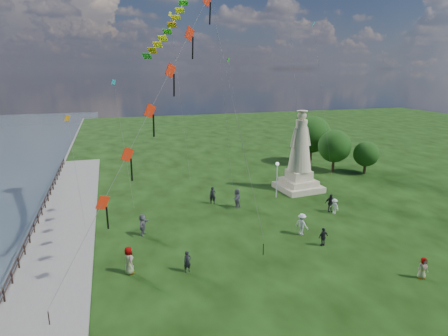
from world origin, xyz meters
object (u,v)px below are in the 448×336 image
object	(u,v)px
person_6	(213,195)
person_11	(237,198)
person_4	(423,268)
person_8	(334,206)
person_9	(330,203)
lamppost	(277,172)
person_5	(143,225)
person_3	(323,237)
statue	(300,161)
person_2	(302,224)
person_10	(129,260)
person_7	(237,199)
person_0	(187,262)

from	to	relation	value
person_6	person_11	xyz separation A→B (m)	(2.04, -1.69, 0.08)
person_4	person_11	distance (m)	17.51
person_8	person_9	bearing A→B (deg)	166.74
lamppost	person_5	xyz separation A→B (m)	(-14.49, -5.35, -1.89)
person_3	person_6	xyz separation A→B (m)	(-5.69, 11.55, 0.15)
statue	person_2	distance (m)	12.29
person_2	person_6	size ratio (longest dim) A/B	1.03
person_5	person_8	xyz separation A→B (m)	(17.74, -0.56, -0.16)
statue	person_6	world-z (taller)	statue
person_10	person_3	bearing A→B (deg)	-107.91
person_3	person_9	xyz separation A→B (m)	(4.53, 6.16, 0.13)
person_11	lamppost	bearing A→B (deg)	127.57
person_5	person_11	xyz separation A→B (m)	(9.51, 3.77, 0.06)
person_9	person_6	bearing A→B (deg)	161.56
person_6	person_8	distance (m)	11.90
person_7	person_9	size ratio (longest dim) A/B	0.95
person_5	person_0	bearing A→B (deg)	-137.11
person_2	person_3	world-z (taller)	person_2
person_9	person_11	distance (m)	8.98
person_3	person_11	world-z (taller)	person_11
person_11	person_9	bearing A→B (deg)	85.60
statue	person_8	distance (m)	7.99
person_2	person_4	size ratio (longest dim) A/B	1.24
person_8	person_11	bearing A→B (deg)	-135.15
person_2	person_3	distance (m)	2.40
statue	person_8	size ratio (longest dim) A/B	6.03
person_7	person_8	xyz separation A→B (m)	(8.18, -4.49, -0.08)
person_0	person_5	distance (m)	7.20
person_3	person_11	xyz separation A→B (m)	(-3.66, 9.86, 0.23)
person_5	person_10	xyz separation A→B (m)	(-1.44, -5.88, 0.05)
person_2	person_5	size ratio (longest dim) A/B	1.01
lamppost	person_10	size ratio (longest dim) A/B	2.02
person_2	person_7	xyz separation A→B (m)	(-3.00, 7.71, -0.09)
person_4	person_9	world-z (taller)	person_9
person_4	person_11	world-z (taller)	person_11
person_6	person_7	distance (m)	2.59
person_3	person_7	world-z (taller)	person_7
person_6	person_11	size ratio (longest dim) A/B	0.92
statue	person_3	size ratio (longest dim) A/B	6.04
person_2	person_3	size ratio (longest dim) A/B	1.23
person_7	person_0	bearing A→B (deg)	73.96
statue	person_6	bearing A→B (deg)	-176.94
person_0	person_6	xyz separation A→B (m)	(5.14, 12.26, 0.14)
person_4	person_11	bearing A→B (deg)	121.37
person_4	person_8	xyz separation A→B (m)	(0.88, 11.57, 0.01)
person_0	person_2	xyz separation A→B (m)	(10.23, 3.04, 0.16)
person_9	person_3	bearing A→B (deg)	-116.97
person_5	person_8	bearing A→B (deg)	-67.83
person_2	person_6	xyz separation A→B (m)	(-5.09, 9.23, -0.03)
statue	person_8	world-z (taller)	statue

